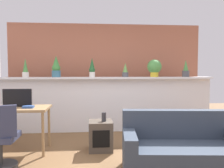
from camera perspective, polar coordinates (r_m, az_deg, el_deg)
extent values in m
plane|color=brown|center=(3.39, 1.25, -20.25)|extent=(12.00, 12.00, 0.00)
cube|color=silver|center=(5.16, -1.11, -5.23)|extent=(4.69, 0.16, 1.18)
cube|color=silver|center=(5.06, -1.08, 1.53)|extent=(4.69, 0.35, 0.04)
cube|color=#AD664C|center=(5.70, -1.51, 2.26)|extent=(4.69, 0.10, 2.50)
cylinder|color=silver|center=(5.23, -20.78, 2.20)|extent=(0.14, 0.14, 0.11)
cone|color=#4C9347|center=(5.23, -20.82, 4.39)|extent=(0.11, 0.11, 0.29)
cylinder|color=#386B84|center=(5.09, -13.75, 2.48)|extent=(0.19, 0.19, 0.14)
sphere|color=#3D843D|center=(5.09, -13.77, 3.88)|extent=(0.18, 0.18, 0.18)
cone|color=#3D843D|center=(5.10, -13.79, 5.59)|extent=(0.15, 0.15, 0.23)
cylinder|color=silver|center=(5.05, -4.99, 2.38)|extent=(0.13, 0.13, 0.11)
sphere|color=#235B2D|center=(5.05, -5.00, 3.47)|extent=(0.13, 0.13, 0.13)
cone|color=#235B2D|center=(5.05, -5.01, 5.16)|extent=(0.11, 0.11, 0.24)
cylinder|color=#4C4C51|center=(5.11, 3.33, 2.36)|extent=(0.14, 0.14, 0.10)
cone|color=#669E4C|center=(5.11, 3.34, 4.11)|extent=(0.11, 0.11, 0.21)
cylinder|color=gold|center=(5.24, 10.52, 2.37)|extent=(0.18, 0.18, 0.11)
sphere|color=#4C9347|center=(5.24, 10.54, 4.30)|extent=(0.32, 0.32, 0.32)
cylinder|color=#4C4C51|center=(5.49, 17.91, 2.46)|extent=(0.16, 0.16, 0.14)
cone|color=#4C9347|center=(5.49, 17.94, 4.49)|extent=(0.11, 0.11, 0.25)
cylinder|color=#99754C|center=(3.83, -16.86, -11.96)|extent=(0.04, 0.04, 0.71)
cylinder|color=#99754C|center=(4.31, -15.45, -10.23)|extent=(0.04, 0.04, 0.71)
cube|color=#99754C|center=(4.12, -23.07, -5.67)|extent=(1.10, 0.60, 0.04)
cube|color=black|center=(4.17, -22.55, -3.20)|extent=(0.47, 0.04, 0.30)
cylinder|color=#262628|center=(3.67, -26.01, -18.12)|extent=(0.44, 0.44, 0.07)
cylinder|color=#333333|center=(3.60, -26.09, -15.08)|extent=(0.06, 0.06, 0.34)
cube|color=#2D334C|center=(3.54, -26.18, -11.84)|extent=(0.44, 0.44, 0.08)
cube|color=#4C4238|center=(4.00, -2.84, -12.71)|extent=(0.40, 0.40, 0.50)
cube|color=black|center=(3.82, -2.74, -13.49)|extent=(0.28, 0.04, 0.28)
cylinder|color=#2D2D33|center=(3.91, -2.05, -8.20)|extent=(0.08, 0.08, 0.15)
cube|color=#2D4C8C|center=(3.97, -20.17, -5.38)|extent=(0.17, 0.13, 0.04)
cube|color=#333D4C|center=(3.26, 17.33, -17.56)|extent=(1.63, 0.91, 0.40)
cube|color=#333D4C|center=(3.42, 16.00, -9.54)|extent=(1.57, 0.31, 0.40)
cube|color=#333D4C|center=(3.05, 4.38, -13.33)|extent=(0.23, 0.77, 0.16)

